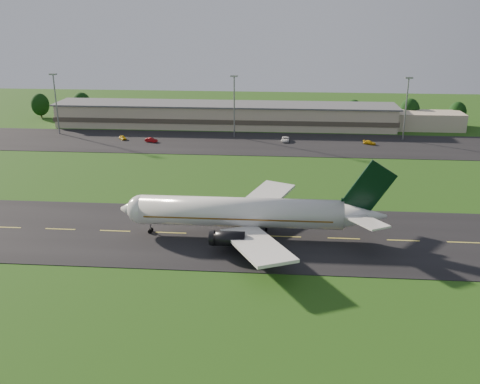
# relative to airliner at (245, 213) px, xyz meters

# --- Properties ---
(ground) EXTENTS (360.00, 360.00, 0.00)m
(ground) POSITION_rel_airliner_xyz_m (-14.41, -0.00, -4.66)
(ground) COLOR #1C4210
(ground) RESTS_ON ground
(taxiway) EXTENTS (220.00, 30.00, 0.10)m
(taxiway) POSITION_rel_airliner_xyz_m (-14.41, -0.00, -4.61)
(taxiway) COLOR black
(taxiway) RESTS_ON ground
(apron) EXTENTS (260.00, 30.00, 0.10)m
(apron) POSITION_rel_airliner_xyz_m (-14.41, 72.00, -4.61)
(apron) COLOR black
(apron) RESTS_ON ground
(airliner) EXTENTS (51.22, 42.18, 15.57)m
(airliner) POSITION_rel_airliner_xyz_m (0.00, 0.00, 0.00)
(airliner) COLOR white
(airliner) RESTS_ON ground
(terminal) EXTENTS (145.00, 16.00, 8.40)m
(terminal) POSITION_rel_airliner_xyz_m (-8.01, 96.18, -0.67)
(terminal) COLOR #BEAB91
(terminal) RESTS_ON ground
(light_mast_west) EXTENTS (2.40, 1.20, 20.35)m
(light_mast_west) POSITION_rel_airliner_xyz_m (-69.41, 80.00, 8.08)
(light_mast_west) COLOR gray
(light_mast_west) RESTS_ON ground
(light_mast_centre) EXTENTS (2.40, 1.20, 20.35)m
(light_mast_centre) POSITION_rel_airliner_xyz_m (-9.41, 80.00, 8.08)
(light_mast_centre) COLOR gray
(light_mast_centre) RESTS_ON ground
(light_mast_east) EXTENTS (2.40, 1.20, 20.35)m
(light_mast_east) POSITION_rel_airliner_xyz_m (45.59, 80.00, 8.08)
(light_mast_east) COLOR gray
(light_mast_east) RESTS_ON ground
(tree_line) EXTENTS (193.42, 9.98, 10.29)m
(tree_line) POSITION_rel_airliner_xyz_m (19.91, 105.83, 0.39)
(tree_line) COLOR black
(tree_line) RESTS_ON ground
(service_vehicle_a) EXTENTS (3.30, 3.77, 1.23)m
(service_vehicle_a) POSITION_rel_airliner_xyz_m (-45.41, 73.45, -3.95)
(service_vehicle_a) COLOR #E9B70D
(service_vehicle_a) RESTS_ON apron
(service_vehicle_b) EXTENTS (4.28, 2.38, 1.34)m
(service_vehicle_b) POSITION_rel_airliner_xyz_m (-35.34, 70.85, -3.89)
(service_vehicle_b) COLOR maroon
(service_vehicle_b) RESTS_ON apron
(service_vehicle_c) EXTENTS (2.69, 5.29, 1.43)m
(service_vehicle_c) POSITION_rel_airliner_xyz_m (7.53, 75.13, -3.85)
(service_vehicle_c) COLOR silver
(service_vehicle_c) RESTS_ON apron
(service_vehicle_d) EXTENTS (4.38, 3.47, 1.19)m
(service_vehicle_d) POSITION_rel_airliner_xyz_m (33.97, 73.38, -3.97)
(service_vehicle_d) COLOR gold
(service_vehicle_d) RESTS_ON apron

